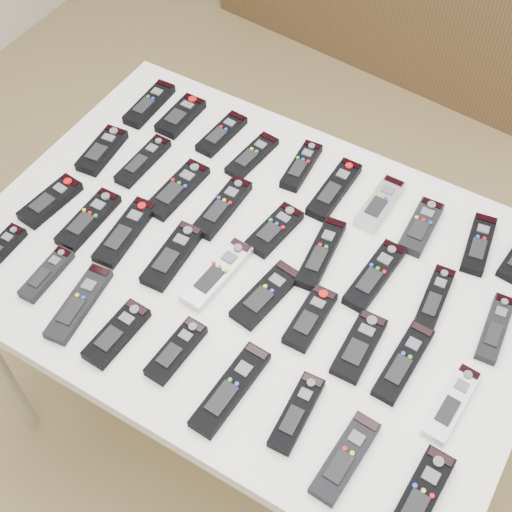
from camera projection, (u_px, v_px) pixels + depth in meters
The scene contains 38 objects.
ground at pixel (288, 408), 2.20m from camera, with size 4.00×4.00×0.00m, color #977E4D.
table at pixel (256, 277), 1.62m from camera, with size 1.25×0.88×0.78m.
remote_0 at pixel (149, 104), 1.86m from camera, with size 0.05×0.17×0.02m, color black.
remote_1 at pixel (181, 116), 1.84m from camera, with size 0.06×0.15×0.02m, color black.
remote_2 at pixel (222, 134), 1.80m from camera, with size 0.05×0.16×0.02m, color black.
remote_3 at pixel (252, 156), 1.75m from camera, with size 0.05×0.16×0.02m, color black.
remote_4 at pixel (301, 166), 1.73m from camera, with size 0.05×0.16×0.02m, color black.
remote_5 at pixel (334, 189), 1.68m from camera, with size 0.05×0.19×0.02m, color black.
remote_6 at pixel (380, 204), 1.66m from camera, with size 0.05×0.17×0.02m, color #B7B7BC.
remote_7 at pixel (421, 227), 1.61m from camera, with size 0.05×0.16×0.02m, color black.
remote_8 at pixel (479, 244), 1.59m from camera, with size 0.05×0.16×0.02m, color black.
remote_10 at pixel (102, 150), 1.76m from camera, with size 0.06×0.16×0.02m, color black.
remote_11 at pixel (143, 161), 1.74m from camera, with size 0.05×0.17×0.02m, color black.
remote_12 at pixel (177, 189), 1.68m from camera, with size 0.06×0.19×0.02m, color black.
remote_13 at pixel (222, 207), 1.65m from camera, with size 0.05×0.19×0.02m, color black.
remote_14 at pixel (275, 230), 1.61m from camera, with size 0.06×0.15×0.02m, color black.
remote_15 at pixel (321, 253), 1.57m from camera, with size 0.05×0.19×0.02m, color black.
remote_16 at pixel (375, 276), 1.53m from camera, with size 0.05×0.19×0.02m, color black.
remote_17 at pixel (434, 299), 1.50m from camera, with size 0.04×0.17×0.02m, color black.
remote_18 at pixel (495, 328), 1.46m from camera, with size 0.04×0.17×0.02m, color black.
remote_19 at pixel (50, 201), 1.66m from camera, with size 0.06×0.16×0.02m, color black.
remote_20 at pixel (89, 219), 1.63m from camera, with size 0.06×0.18×0.02m, color black.
remote_21 at pixel (125, 232), 1.61m from camera, with size 0.06×0.20×0.02m, color black.
remote_22 at pixel (172, 256), 1.56m from camera, with size 0.06×0.18×0.02m, color black.
remote_23 at pixel (217, 273), 1.54m from camera, with size 0.05×0.20×0.02m, color #B7B7BC.
remote_24 at pixel (266, 295), 1.50m from camera, with size 0.06×0.17×0.02m, color black.
remote_25 at pixel (310, 318), 1.47m from camera, with size 0.05×0.15×0.02m, color black.
remote_26 at pixel (359, 346), 1.43m from camera, with size 0.06×0.16×0.02m, color black.
remote_27 at pixel (403, 362), 1.41m from camera, with size 0.05×0.19×0.02m, color black.
remote_28 at pixel (452, 403), 1.35m from camera, with size 0.05×0.17×0.02m, color silver.
remote_30 at pixel (47, 274), 1.54m from camera, with size 0.04×0.14×0.02m, color black.
remote_31 at pixel (79, 303), 1.49m from camera, with size 0.05×0.19×0.02m, color black.
remote_32 at pixel (117, 334), 1.45m from camera, with size 0.06×0.16×0.02m, color black.
remote_33 at pixel (176, 351), 1.42m from camera, with size 0.05×0.15×0.02m, color black.
remote_34 at pixel (230, 389), 1.37m from camera, with size 0.05×0.21×0.02m, color black.
remote_35 at pixel (297, 413), 1.34m from camera, with size 0.05×0.16×0.02m, color black.
remote_36 at pixel (345, 458), 1.29m from camera, with size 0.05×0.18×0.02m, color black.
remote_37 at pixel (419, 498), 1.25m from camera, with size 0.05×0.19×0.02m, color black.
Camera 1 is at (0.40, -0.86, 2.04)m, focal length 50.00 mm.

